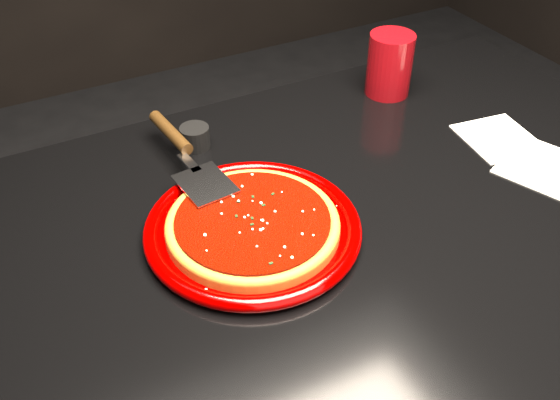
# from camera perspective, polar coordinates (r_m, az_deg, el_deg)

# --- Properties ---
(table) EXTENTS (1.20, 0.80, 0.75)m
(table) POSITION_cam_1_polar(r_m,az_deg,el_deg) (1.22, 5.26, -14.80)
(table) COLOR black
(table) RESTS_ON floor
(plate) EXTENTS (0.41, 0.41, 0.02)m
(plate) POSITION_cam_1_polar(r_m,az_deg,el_deg) (0.90, -2.50, -2.60)
(plate) COLOR #740000
(plate) RESTS_ON table
(pizza_crust) EXTENTS (0.33, 0.33, 0.01)m
(pizza_crust) POSITION_cam_1_polar(r_m,az_deg,el_deg) (0.90, -2.50, -2.43)
(pizza_crust) COLOR brown
(pizza_crust) RESTS_ON plate
(pizza_crust_rim) EXTENTS (0.33, 0.33, 0.02)m
(pizza_crust_rim) POSITION_cam_1_polar(r_m,az_deg,el_deg) (0.89, -2.52, -2.13)
(pizza_crust_rim) COLOR brown
(pizza_crust_rim) RESTS_ON plate
(pizza_sauce) EXTENTS (0.29, 0.29, 0.01)m
(pizza_sauce) POSITION_cam_1_polar(r_m,az_deg,el_deg) (0.89, -2.52, -1.91)
(pizza_sauce) COLOR #670800
(pizza_sauce) RESTS_ON plate
(parmesan_dusting) EXTENTS (0.22, 0.22, 0.01)m
(parmesan_dusting) POSITION_cam_1_polar(r_m,az_deg,el_deg) (0.88, -2.54, -1.60)
(parmesan_dusting) COLOR beige
(parmesan_dusting) RESTS_ON plate
(basil_flecks) EXTENTS (0.20, 0.20, 0.00)m
(basil_flecks) POSITION_cam_1_polar(r_m,az_deg,el_deg) (0.89, -2.53, -1.65)
(basil_flecks) COLOR black
(basil_flecks) RESTS_ON plate
(pizza_server) EXTENTS (0.12, 0.31, 0.02)m
(pizza_server) POSITION_cam_1_polar(r_m,az_deg,el_deg) (1.01, -8.45, 4.19)
(pizza_server) COLOR silver
(pizza_server) RESTS_ON plate
(cup) EXTENTS (0.11, 0.11, 0.12)m
(cup) POSITION_cam_1_polar(r_m,az_deg,el_deg) (1.24, 9.99, 12.11)
(cup) COLOR maroon
(cup) RESTS_ON table
(napkin_a) EXTENTS (0.18, 0.18, 0.00)m
(napkin_a) POSITION_cam_1_polar(r_m,az_deg,el_deg) (1.12, 23.32, 2.67)
(napkin_a) COLOR silver
(napkin_a) RESTS_ON table
(napkin_b) EXTENTS (0.14, 0.14, 0.00)m
(napkin_b) POSITION_cam_1_polar(r_m,az_deg,el_deg) (1.17, 19.34, 5.36)
(napkin_b) COLOR silver
(napkin_b) RESTS_ON table
(ramekin) EXTENTS (0.06, 0.06, 0.04)m
(ramekin) POSITION_cam_1_polar(r_m,az_deg,el_deg) (1.08, -7.78, 5.70)
(ramekin) COLOR black
(ramekin) RESTS_ON table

